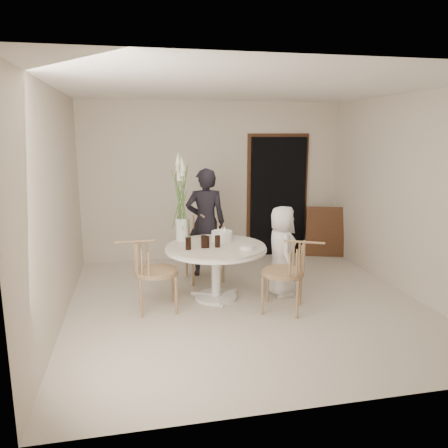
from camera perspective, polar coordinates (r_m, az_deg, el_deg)
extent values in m
plane|color=beige|center=(5.79, 2.90, -10.27)|extent=(4.50, 4.50, 0.00)
plane|color=white|center=(5.38, 3.21, 17.41)|extent=(4.50, 4.50, 0.00)
plane|color=beige|center=(7.60, -1.32, 5.62)|extent=(4.50, 0.00, 4.50)
plane|color=beige|center=(3.34, 12.99, -2.82)|extent=(4.50, 0.00, 4.50)
plane|color=beige|center=(5.32, -21.12, 2.10)|extent=(0.00, 4.50, 4.50)
plane|color=beige|center=(6.38, 23.03, 3.46)|extent=(0.00, 4.50, 4.50)
cube|color=black|center=(7.87, 7.05, 3.55)|extent=(1.00, 0.10, 2.10)
cube|color=brown|center=(7.90, 6.96, 4.02)|extent=(1.12, 0.03, 2.22)
cylinder|color=white|center=(5.93, -1.04, -9.47)|extent=(0.56, 0.56, 0.04)
cylinder|color=white|center=(5.82, -1.05, -6.49)|extent=(0.12, 0.12, 0.65)
cylinder|color=white|center=(5.72, -1.06, -3.26)|extent=(1.33, 1.33, 0.03)
cylinder|color=beige|center=(5.72, -1.06, -3.02)|extent=(1.30, 1.30, 0.04)
cube|color=brown|center=(8.01, 13.05, -0.97)|extent=(0.69, 0.41, 0.88)
cylinder|color=tan|center=(6.33, -4.04, -5.85)|extent=(0.03, 0.03, 0.51)
cylinder|color=tan|center=(6.44, -0.11, -5.51)|extent=(0.03, 0.03, 0.51)
cylinder|color=tan|center=(6.75, -4.91, -4.73)|extent=(0.03, 0.03, 0.51)
cylinder|color=tan|center=(6.86, -1.21, -4.43)|extent=(0.03, 0.03, 0.51)
cylinder|color=tan|center=(6.51, -2.59, -2.79)|extent=(0.56, 0.56, 0.06)
cylinder|color=tan|center=(5.75, 5.76, -7.92)|extent=(0.03, 0.03, 0.47)
cylinder|color=tan|center=(5.37, 5.05, -9.40)|extent=(0.03, 0.03, 0.47)
cylinder|color=tan|center=(5.71, 9.96, -8.20)|extent=(0.03, 0.03, 0.47)
cylinder|color=tan|center=(5.32, 9.57, -9.73)|extent=(0.03, 0.03, 0.47)
cylinder|color=tan|center=(5.45, 7.66, -6.26)|extent=(0.52, 0.52, 0.05)
cylinder|color=tan|center=(5.39, -6.26, -9.35)|extent=(0.03, 0.03, 0.47)
cylinder|color=tan|center=(5.78, -6.72, -7.87)|extent=(0.03, 0.03, 0.47)
cylinder|color=tan|center=(5.36, -10.78, -9.59)|extent=(0.03, 0.03, 0.47)
cylinder|color=tan|center=(5.76, -10.92, -8.08)|extent=(0.03, 0.03, 0.47)
cylinder|color=tan|center=(5.48, -8.76, -6.19)|extent=(0.52, 0.52, 0.05)
imported|color=black|center=(6.67, -2.41, 0.21)|extent=(0.65, 0.47, 1.66)
imported|color=white|center=(5.94, 7.54, -3.51)|extent=(0.44, 0.63, 1.23)
cylinder|color=white|center=(5.94, -0.28, -1.58)|extent=(0.28, 0.28, 0.14)
cylinder|color=#FFE1A1|center=(5.91, -0.28, -0.70)|extent=(0.01, 0.01, 0.05)
cylinder|color=#FFE1A1|center=(5.96, 0.08, -0.61)|extent=(0.01, 0.01, 0.05)
cylinder|color=#FFE1A1|center=(5.93, -0.75, -0.67)|extent=(0.01, 0.01, 0.05)
cylinder|color=#FFE1A1|center=(5.88, 0.03, -0.78)|extent=(0.01, 0.01, 0.05)
cylinder|color=black|center=(5.59, -2.27, -2.36)|extent=(0.08, 0.08, 0.15)
cylinder|color=black|center=(5.61, -0.85, -2.29)|extent=(0.09, 0.09, 0.15)
cylinder|color=black|center=(5.52, -4.69, -2.56)|extent=(0.09, 0.09, 0.16)
cylinder|color=black|center=(5.58, -2.65, -2.34)|extent=(0.08, 0.08, 0.16)
cylinder|color=white|center=(5.54, 3.07, -3.05)|extent=(0.22, 0.22, 0.05)
cylinder|color=silver|center=(5.98, -5.54, -0.71)|extent=(0.16, 0.16, 0.30)
cylinder|color=#457130|center=(5.91, -5.30, 2.92)|extent=(0.01, 0.01, 0.76)
cone|color=white|center=(5.86, -5.38, 6.60)|extent=(0.08, 0.08, 0.20)
cylinder|color=#457130|center=(5.93, -5.47, 3.26)|extent=(0.01, 0.01, 0.83)
cone|color=white|center=(5.88, -5.55, 7.25)|extent=(0.08, 0.08, 0.20)
cylinder|color=#457130|center=(5.93, -5.75, 3.57)|extent=(0.01, 0.01, 0.89)
cone|color=white|center=(5.88, -5.84, 7.88)|extent=(0.08, 0.08, 0.20)
cylinder|color=#457130|center=(5.90, -5.94, 3.85)|extent=(0.01, 0.01, 0.96)
cone|color=white|center=(5.85, -6.04, 8.50)|extent=(0.08, 0.08, 0.20)
cylinder|color=#457130|center=(5.89, -5.88, 2.87)|extent=(0.01, 0.01, 0.76)
cone|color=white|center=(5.84, -5.96, 6.56)|extent=(0.08, 0.08, 0.20)
cylinder|color=#457130|center=(5.87, -5.65, 3.17)|extent=(0.01, 0.01, 0.83)
cone|color=white|center=(5.82, -5.73, 7.20)|extent=(0.08, 0.08, 0.20)
cylinder|color=#457130|center=(5.87, -5.40, 3.50)|extent=(0.01, 0.01, 0.89)
cone|color=white|center=(5.83, -5.48, 7.85)|extent=(0.08, 0.08, 0.20)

